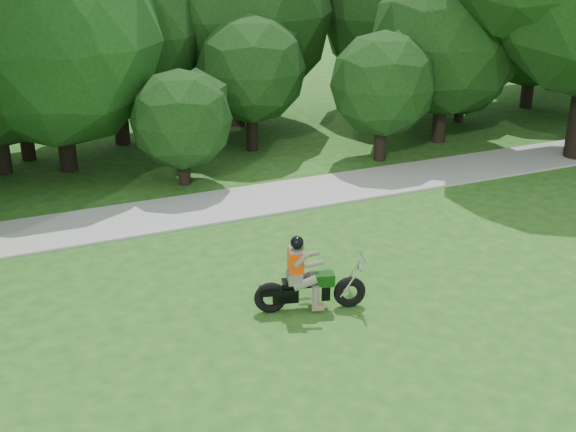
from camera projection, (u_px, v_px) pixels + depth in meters
ground at (431, 352)px, 12.44m from camera, size 100.00×100.00×0.00m
walkway at (260, 200)px, 19.21m from camera, size 60.00×2.20×0.06m
tree_line at (196, 33)px, 23.31m from camera, size 40.10×11.56×7.44m
chopper_motorcycle at (305, 283)px, 13.60m from camera, size 2.13×0.92×1.55m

